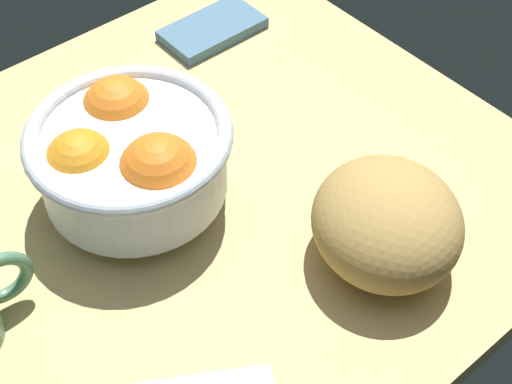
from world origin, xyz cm
name	(u,v)px	position (x,y,z in cm)	size (l,w,h in cm)	color
ground_plane	(198,203)	(0.00, 0.00, -1.50)	(67.35, 61.14, 3.00)	tan
fruit_bowl	(130,156)	(-5.14, 3.27, 6.24)	(19.66, 19.66, 11.15)	silver
bread_loaf	(387,223)	(8.58, -17.47, 4.78)	(14.61, 13.70, 9.55)	#B08B4A
napkin_folded	(213,29)	(17.70, 20.10, 0.70)	(12.54, 6.97, 1.41)	slate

